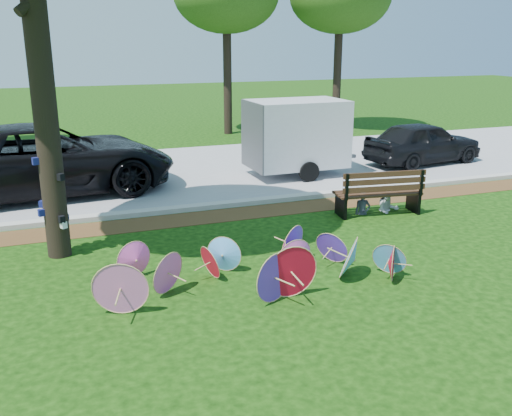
{
  "coord_description": "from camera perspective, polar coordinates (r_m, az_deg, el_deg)",
  "views": [
    {
      "loc": [
        -3.14,
        -7.91,
        4.06
      ],
      "look_at": [
        0.5,
        2.0,
        0.9
      ],
      "focal_mm": 40.0,
      "sensor_mm": 36.0,
      "label": 1
    }
  ],
  "objects": [
    {
      "name": "person_right",
      "position": [
        14.11,
        13.15,
        1.98
      ],
      "size": [
        0.64,
        0.54,
        1.17
      ],
      "primitive_type": "imported",
      "rotation": [
        0.0,
        0.0,
        -0.17
      ],
      "color": "silver",
      "rests_on": "ground"
    },
    {
      "name": "street",
      "position": [
        18.0,
        -9.63,
        3.41
      ],
      "size": [
        90.0,
        8.0,
        0.01
      ],
      "primitive_type": "cube",
      "color": "gray",
      "rests_on": "ground"
    },
    {
      "name": "curb",
      "position": [
        14.06,
        -6.42,
        0.03
      ],
      "size": [
        90.0,
        0.3,
        0.12
      ],
      "primitive_type": "cube",
      "color": "#B7B5AD",
      "rests_on": "ground"
    },
    {
      "name": "cargo_trailer",
      "position": [
        17.37,
        4.09,
        7.45
      ],
      "size": [
        2.86,
        1.83,
        2.58
      ],
      "primitive_type": "cube",
      "rotation": [
        0.0,
        0.0,
        0.01
      ],
      "color": "silver",
      "rests_on": "ground"
    },
    {
      "name": "black_van",
      "position": [
        16.27,
        -20.28,
        4.58
      ],
      "size": [
        7.04,
        3.73,
        1.88
      ],
      "primitive_type": "imported",
      "rotation": [
        0.0,
        0.0,
        1.66
      ],
      "color": "black",
      "rests_on": "ground"
    },
    {
      "name": "person_left",
      "position": [
        13.76,
        10.69,
        1.54
      ],
      "size": [
        0.43,
        0.33,
        1.07
      ],
      "primitive_type": "imported",
      "rotation": [
        0.0,
        0.0,
        -0.19
      ],
      "color": "#3B3E50",
      "rests_on": "ground"
    },
    {
      "name": "dark_pickup",
      "position": [
        19.9,
        16.38,
        6.29
      ],
      "size": [
        4.34,
        2.22,
        1.41
      ],
      "primitive_type": "imported",
      "rotation": [
        0.0,
        0.0,
        1.71
      ],
      "color": "black",
      "rests_on": "ground"
    },
    {
      "name": "park_bench",
      "position": [
        13.9,
        12.04,
        1.64
      ],
      "size": [
        2.18,
        1.06,
        1.09
      ],
      "primitive_type": null,
      "rotation": [
        0.0,
        0.0,
        -0.13
      ],
      "color": "black",
      "rests_on": "ground"
    },
    {
      "name": "parasol_pile",
      "position": [
        9.72,
        0.73,
        -5.59
      ],
      "size": [
        5.44,
        2.11,
        0.92
      ],
      "color": "#672FBF",
      "rests_on": "ground"
    },
    {
      "name": "mulch_strip",
      "position": [
        13.43,
        -5.69,
        -1.0
      ],
      "size": [
        90.0,
        1.0,
        0.01
      ],
      "primitive_type": "cube",
      "color": "#472D16",
      "rests_on": "ground"
    },
    {
      "name": "ground",
      "position": [
        9.43,
        1.36,
        -8.85
      ],
      "size": [
        90.0,
        90.0,
        0.0
      ],
      "primitive_type": "plane",
      "color": "black",
      "rests_on": "ground"
    }
  ]
}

